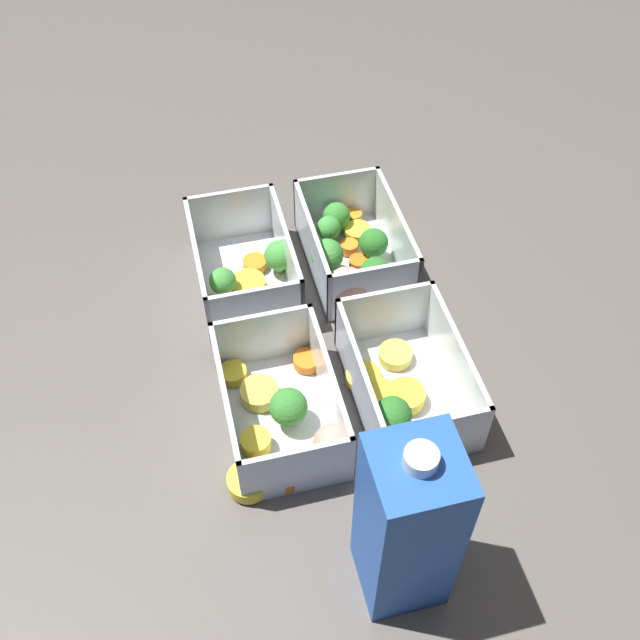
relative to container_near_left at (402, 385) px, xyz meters
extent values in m
plane|color=#56514C|center=(0.10, 0.06, -0.02)|extent=(4.00, 4.00, 0.00)
cube|color=silver|center=(0.00, -0.01, -0.02)|extent=(0.16, 0.10, 0.00)
cube|color=silver|center=(0.00, -0.06, 0.01)|extent=(0.16, 0.01, 0.07)
cube|color=silver|center=(0.00, 0.04, 0.01)|extent=(0.16, 0.01, 0.07)
cube|color=silver|center=(-0.07, -0.01, 0.01)|extent=(0.01, 0.10, 0.07)
cube|color=silver|center=(0.08, -0.01, 0.01)|extent=(0.00, 0.10, 0.07)
cylinder|color=yellow|center=(-0.01, 0.00, -0.01)|extent=(0.05, 0.05, 0.02)
cylinder|color=#407A37|center=(-0.04, 0.02, -0.01)|extent=(0.01, 0.01, 0.02)
sphere|color=#2D7228|center=(-0.04, 0.02, 0.01)|extent=(0.04, 0.04, 0.04)
cylinder|color=#DBC647|center=(0.05, -0.01, -0.01)|extent=(0.04, 0.04, 0.01)
cylinder|color=orange|center=(-0.06, -0.03, -0.01)|extent=(0.02, 0.02, 0.01)
cylinder|color=yellow|center=(0.03, 0.03, -0.01)|extent=(0.04, 0.04, 0.01)
cylinder|color=yellow|center=(0.00, 0.02, -0.01)|extent=(0.05, 0.05, 0.02)
cube|color=silver|center=(0.20, -0.01, -0.02)|extent=(0.16, 0.10, 0.00)
cube|color=silver|center=(0.20, -0.06, 0.01)|extent=(0.16, 0.01, 0.07)
cube|color=silver|center=(0.20, 0.04, 0.01)|extent=(0.16, 0.01, 0.07)
cube|color=silver|center=(0.12, -0.01, 0.01)|extent=(0.00, 0.10, 0.07)
cube|color=silver|center=(0.28, -0.01, 0.01)|extent=(0.01, 0.10, 0.07)
sphere|color=#D19E8C|center=(0.13, 0.02, 0.01)|extent=(0.07, 0.07, 0.05)
cylinder|color=yellow|center=(0.24, -0.02, -0.01)|extent=(0.04, 0.04, 0.01)
cylinder|color=orange|center=(0.19, -0.01, -0.01)|extent=(0.03, 0.03, 0.01)
cylinder|color=#407A37|center=(0.20, -0.03, -0.01)|extent=(0.01, 0.01, 0.01)
sphere|color=#2D7228|center=(0.20, -0.03, 0.01)|extent=(0.03, 0.03, 0.03)
cylinder|color=#519448|center=(0.19, 0.03, -0.01)|extent=(0.01, 0.01, 0.01)
sphere|color=#42933D|center=(0.19, 0.03, 0.01)|extent=(0.04, 0.04, 0.04)
cylinder|color=#49883F|center=(0.25, 0.00, -0.01)|extent=(0.01, 0.01, 0.01)
sphere|color=#388433|center=(0.25, 0.00, 0.00)|extent=(0.03, 0.03, 0.03)
cylinder|color=#519448|center=(0.23, 0.01, -0.01)|extent=(0.01, 0.01, 0.01)
sphere|color=#42933D|center=(0.23, 0.01, 0.01)|extent=(0.03, 0.03, 0.03)
cylinder|color=#407A37|center=(0.15, -0.02, -0.01)|extent=(0.01, 0.01, 0.01)
sphere|color=#2D7228|center=(0.15, -0.02, 0.01)|extent=(0.04, 0.04, 0.04)
cylinder|color=orange|center=(0.22, -0.01, -0.01)|extent=(0.03, 0.03, 0.01)
cylinder|color=orange|center=(0.26, -0.02, -0.01)|extent=(0.02, 0.02, 0.02)
cube|color=silver|center=(0.00, 0.12, -0.02)|extent=(0.16, 0.10, 0.00)
cube|color=silver|center=(0.00, 0.07, 0.01)|extent=(0.16, 0.01, 0.07)
cube|color=silver|center=(0.00, 0.17, 0.01)|extent=(0.16, 0.01, 0.07)
cube|color=silver|center=(-0.07, 0.12, 0.01)|extent=(0.01, 0.10, 0.07)
cube|color=silver|center=(0.08, 0.12, 0.01)|extent=(0.00, 0.10, 0.07)
cylinder|color=yellow|center=(-0.02, 0.15, -0.01)|extent=(0.04, 0.04, 0.02)
cylinder|color=yellow|center=(-0.06, 0.17, -0.01)|extent=(0.05, 0.05, 0.01)
cylinder|color=#49883F|center=(0.00, 0.11, -0.02)|extent=(0.01, 0.01, 0.01)
sphere|color=#388433|center=(0.00, 0.11, 0.00)|extent=(0.04, 0.04, 0.04)
cylinder|color=#DBC647|center=(0.03, 0.14, -0.01)|extent=(0.05, 0.05, 0.01)
cylinder|color=orange|center=(0.06, 0.08, -0.01)|extent=(0.03, 0.03, 0.01)
sphere|color=tan|center=(-0.05, 0.08, 0.00)|extent=(0.05, 0.05, 0.04)
cylinder|color=yellow|center=(0.07, 0.16, -0.01)|extent=(0.04, 0.04, 0.01)
cylinder|color=orange|center=(-0.07, 0.13, -0.01)|extent=(0.02, 0.02, 0.01)
cube|color=silver|center=(0.20, 0.12, -0.02)|extent=(0.16, 0.10, 0.00)
cube|color=silver|center=(0.20, 0.07, 0.01)|extent=(0.16, 0.01, 0.07)
cube|color=silver|center=(0.20, 0.17, 0.01)|extent=(0.16, 0.01, 0.07)
cube|color=silver|center=(0.12, 0.12, 0.01)|extent=(0.00, 0.10, 0.07)
cube|color=silver|center=(0.28, 0.12, 0.01)|extent=(0.01, 0.10, 0.07)
cylinder|color=#519448|center=(0.20, 0.08, -0.02)|extent=(0.01, 0.01, 0.01)
sphere|color=#42933D|center=(0.20, 0.08, 0.00)|extent=(0.04, 0.04, 0.04)
cylinder|color=#DBC647|center=(0.13, 0.14, -0.01)|extent=(0.04, 0.04, 0.02)
cylinder|color=orange|center=(0.16, 0.11, -0.01)|extent=(0.04, 0.04, 0.01)
cylinder|color=orange|center=(0.22, 0.11, -0.02)|extent=(0.03, 0.03, 0.01)
cylinder|color=yellow|center=(0.18, 0.12, -0.01)|extent=(0.05, 0.05, 0.02)
cylinder|color=#519448|center=(0.18, 0.15, -0.01)|extent=(0.01, 0.01, 0.02)
sphere|color=#42933D|center=(0.18, 0.15, 0.01)|extent=(0.03, 0.03, 0.03)
cube|color=blue|center=(-0.17, 0.06, 0.07)|extent=(0.07, 0.07, 0.19)
cylinder|color=white|center=(-0.17, 0.06, 0.17)|extent=(0.02, 0.02, 0.01)
camera|label=1|loc=(-0.40, 0.18, 0.61)|focal=42.00mm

